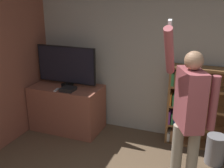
# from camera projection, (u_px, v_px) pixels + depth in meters

# --- Properties ---
(wall_back) EXTENTS (6.80, 0.09, 2.70)m
(wall_back) POSITION_uv_depth(u_px,v_px,m) (176.00, 59.00, 4.17)
(wall_back) COLOR #B2AD9E
(wall_back) RESTS_ON ground_plane
(tv_ledge) EXTENTS (1.22, 0.67, 0.80)m
(tv_ledge) POSITION_uv_depth(u_px,v_px,m) (67.00, 108.00, 4.68)
(tv_ledge) COLOR #93513D
(tv_ledge) RESTS_ON ground_plane
(television) EXTENTS (1.09, 0.22, 0.70)m
(television) POSITION_uv_depth(u_px,v_px,m) (66.00, 66.00, 4.48)
(television) COLOR black
(television) RESTS_ON tv_ledge
(game_console) EXTENTS (0.22, 0.22, 0.06)m
(game_console) POSITION_uv_depth(u_px,v_px,m) (68.00, 89.00, 4.34)
(game_console) COLOR black
(game_console) RESTS_ON tv_ledge
(remote_loose) EXTENTS (0.05, 0.14, 0.02)m
(remote_loose) POSITION_uv_depth(u_px,v_px,m) (56.00, 90.00, 4.35)
(remote_loose) COLOR white
(remote_loose) RESTS_ON tv_ledge
(bookshelf) EXTENTS (0.96, 0.28, 1.29)m
(bookshelf) POSITION_uv_depth(u_px,v_px,m) (193.00, 107.00, 4.11)
(bookshelf) COLOR brown
(bookshelf) RESTS_ON ground_plane
(person) EXTENTS (0.58, 0.58, 2.08)m
(person) POSITION_uv_depth(u_px,v_px,m) (189.00, 112.00, 2.91)
(person) COLOR gray
(person) RESTS_ON ground_plane
(waste_bin) EXTENTS (0.27, 0.27, 0.43)m
(waste_bin) POSITION_uv_depth(u_px,v_px,m) (215.00, 150.00, 3.73)
(waste_bin) COLOR gray
(waste_bin) RESTS_ON ground_plane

